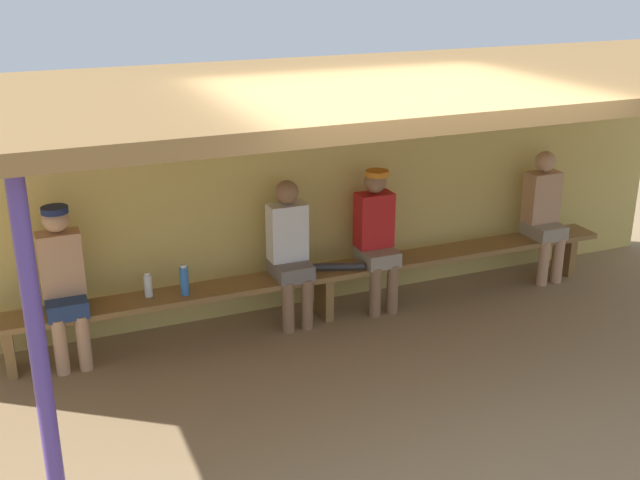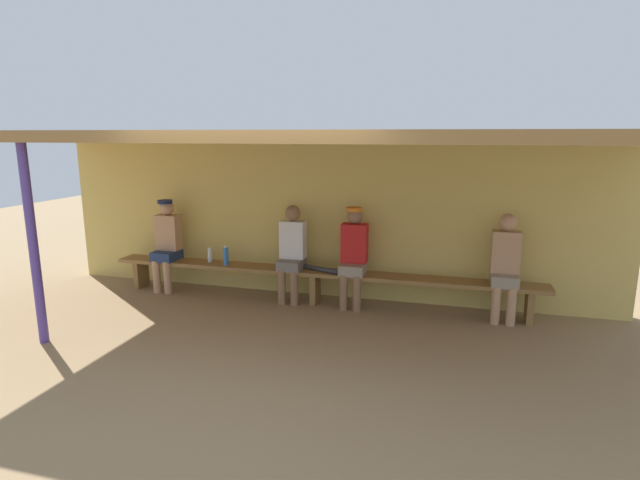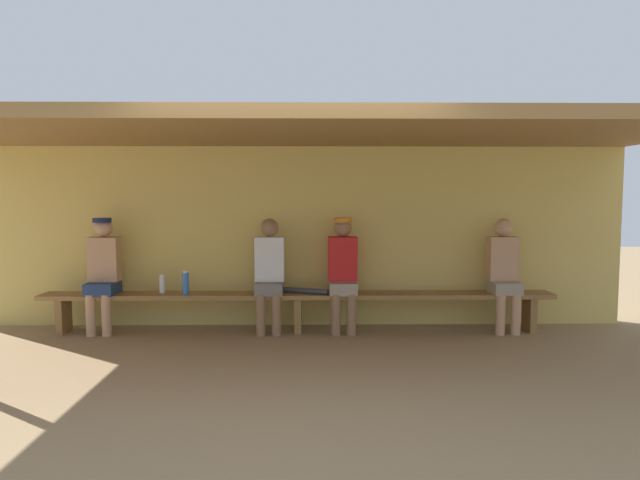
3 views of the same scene
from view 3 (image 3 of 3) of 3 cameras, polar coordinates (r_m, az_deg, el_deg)
The scene contains 11 objects.
ground_plane at distance 5.32m, azimuth -2.64°, elevation -13.17°, with size 24.00×24.00×0.00m, color #937754.
back_wall at distance 7.08m, azimuth -2.17°, elevation 0.40°, with size 8.00×0.20×2.20m, color #D8BC60.
dugout_roof at distance 5.80m, azimuth -2.50°, elevation 10.91°, with size 8.00×2.80×0.12m, color olive.
bench at distance 6.73m, azimuth -2.24°, elevation -5.96°, with size 6.00×0.36×0.46m.
player_rightmost at distance 7.10m, azimuth -20.93°, elevation -2.77°, with size 0.34×0.42×1.34m.
player_leftmost at distance 6.68m, azimuth 2.31°, elevation -2.91°, with size 0.34×0.42×1.34m.
player_in_blue at distance 7.05m, azimuth 17.96°, elevation -2.88°, with size 0.34×0.42×1.34m.
player_in_red at distance 6.69m, azimuth -5.09°, elevation -3.06°, with size 0.34×0.42×1.34m.
water_bottle_clear at distance 6.81m, azimuth -13.33°, elevation -4.21°, with size 0.07×0.07×0.27m.
water_bottle_blue at distance 6.96m, azimuth -15.54°, elevation -4.31°, with size 0.07×0.07×0.22m.
baseball_bat at distance 6.71m, azimuth -2.30°, elevation -5.07°, with size 0.07×0.07×0.76m, color #333338.
Camera 3 is at (0.16, -5.06, 1.64)m, focal length 31.91 mm.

